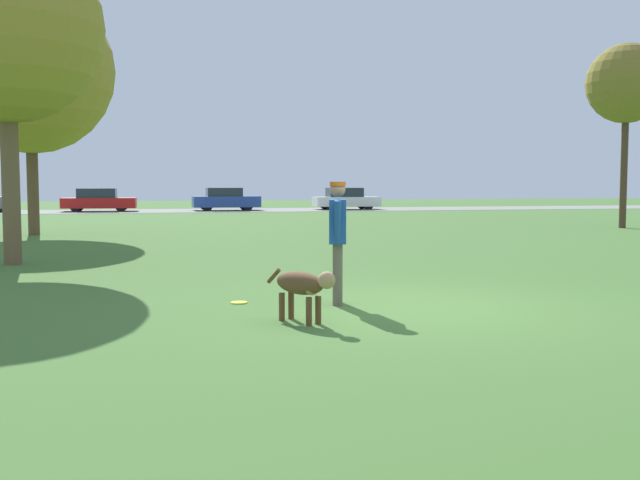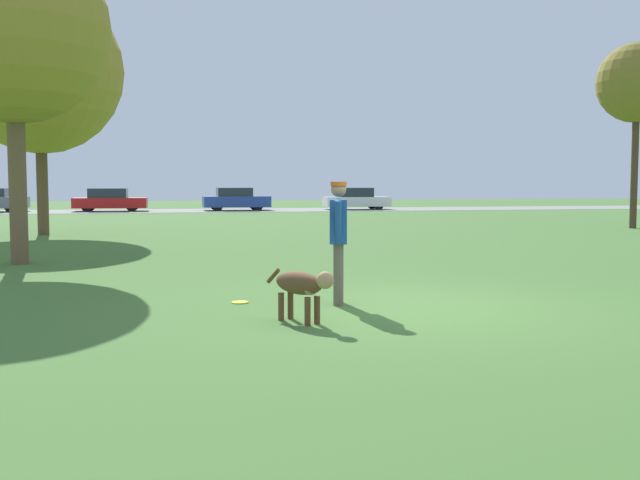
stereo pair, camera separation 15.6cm
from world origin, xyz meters
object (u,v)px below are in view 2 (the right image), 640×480
at_px(tree_near_left, 13,29).
at_px(parked_car_red, 110,200).
at_px(frisbee, 240,302).
at_px(tree_far_left, 39,71).
at_px(tree_far_right, 637,84).
at_px(person, 339,232).
at_px(parked_car_white, 356,199).
at_px(parked_car_blue, 236,199).
at_px(dog, 302,285).

xyz_separation_m(tree_near_left, parked_car_red, (0.08, 28.11, -3.95)).
xyz_separation_m(frisbee, tree_near_left, (-3.73, 5.77, 4.57)).
bearing_deg(tree_near_left, tree_far_left, 95.07).
height_order(frisbee, tree_far_right, tree_far_right).
height_order(person, tree_far_left, tree_far_left).
height_order(parked_car_red, parked_car_white, parked_car_white).
xyz_separation_m(tree_far_right, parked_car_blue, (-11.97, 20.12, -4.42)).
bearing_deg(dog, parked_car_blue, 144.43).
xyz_separation_m(dog, tree_near_left, (-4.27, 7.33, 4.14)).
distance_m(person, tree_far_right, 20.28).
distance_m(tree_near_left, parked_car_white, 31.73).
distance_m(dog, parked_car_red, 35.69).
height_order(tree_near_left, parked_car_white, tree_near_left).
relative_size(tree_far_right, parked_car_white, 1.64).
xyz_separation_m(tree_far_right, parked_car_white, (-4.72, 20.18, -4.43)).
height_order(parked_car_blue, parked_car_white, parked_car_blue).
bearing_deg(frisbee, parked_car_red, 96.15).
bearing_deg(person, tree_near_left, 54.04).
xyz_separation_m(person, tree_far_right, (14.15, 13.94, 4.11)).
distance_m(parked_car_red, parked_car_blue, 7.09).
xyz_separation_m(person, dog, (-0.72, -1.20, -0.52)).
relative_size(tree_near_left, parked_car_white, 1.63).
xyz_separation_m(person, tree_far_left, (-5.77, 14.90, 4.05)).
bearing_deg(frisbee, parked_car_white, 72.43).
bearing_deg(person, parked_car_red, 23.02).
xyz_separation_m(parked_car_blue, parked_car_white, (7.25, 0.05, -0.01)).
relative_size(tree_near_left, parked_car_blue, 1.67).
relative_size(frisbee, parked_car_blue, 0.06).
bearing_deg(dog, parked_car_red, 155.88).
bearing_deg(parked_car_red, dog, -80.89).
bearing_deg(frisbee, parked_car_blue, 84.17).
bearing_deg(parked_car_blue, parked_car_red, 178.03).
bearing_deg(person, parked_car_blue, 11.19).
height_order(tree_far_left, tree_far_right, tree_far_left).
bearing_deg(person, tree_far_left, 36.02).
relative_size(parked_car_red, parked_car_blue, 1.06).
bearing_deg(parked_car_white, parked_car_red, -178.61).
bearing_deg(tree_far_right, parked_car_blue, 120.74).
height_order(person, tree_far_right, tree_far_right).
bearing_deg(parked_car_red, parked_car_white, 1.89).
bearing_deg(parked_car_blue, tree_far_right, -59.83).
xyz_separation_m(frisbee, parked_car_white, (10.69, 33.76, 0.63)).
height_order(frisbee, tree_near_left, tree_near_left).
xyz_separation_m(tree_far_right, parked_car_red, (-19.06, 20.29, -4.44)).
xyz_separation_m(dog, parked_car_red, (-4.19, 35.44, 0.19)).
xyz_separation_m(frisbee, parked_car_red, (-3.65, 33.88, 0.62)).
bearing_deg(tree_far_right, parked_car_white, 103.17).
bearing_deg(parked_car_blue, dog, -95.28).
xyz_separation_m(frisbee, tree_far_left, (-4.51, 14.54, 5.00)).
bearing_deg(tree_near_left, person, -50.81).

